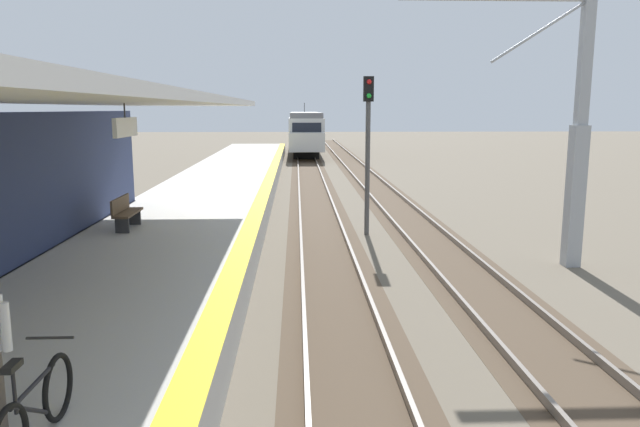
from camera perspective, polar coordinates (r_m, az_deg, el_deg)
The scene contains 8 objects.
station_platform at distance 18.03m, azimuth -13.57°, elevation -2.23°, with size 5.00×80.00×0.91m.
track_pair_nearest_platform at distance 21.69m, azimuth 0.02°, elevation -1.00°, with size 2.34×120.00×0.16m.
track_pair_middle at distance 22.09m, azimuth 8.87°, elevation -0.92°, with size 2.34×120.00×0.16m.
approaching_train at distance 56.75m, azimuth -1.43°, elevation 7.92°, with size 2.93×19.60×4.76m.
bicycle_beside_commuter at distance 6.66m, azimuth -25.52°, elevation -16.62°, with size 0.48×1.82×1.04m.
rail_signal_post at distance 19.78m, azimuth 4.59°, elevation 7.10°, with size 0.32×0.34×5.20m.
catenary_pylon_far_side at distance 16.89m, azimuth 22.61°, elevation 7.28°, with size 5.00×0.40×7.50m.
platform_bench at distance 17.30m, azimuth -18.08°, elevation 0.17°, with size 0.45×1.60×0.88m.
Camera 1 is at (1.04, -1.28, 4.16)m, focal length 33.56 mm.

